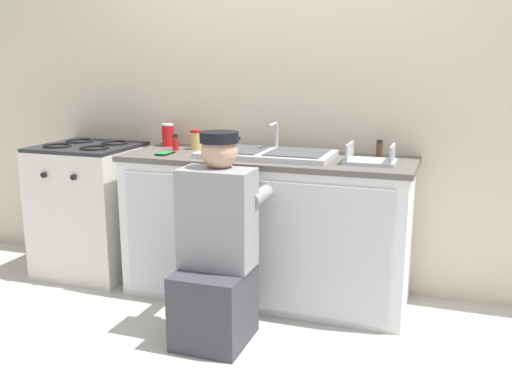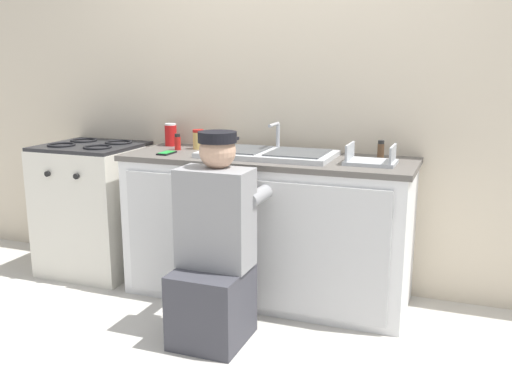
{
  "view_description": "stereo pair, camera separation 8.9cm",
  "coord_description": "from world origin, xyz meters",
  "px_view_note": "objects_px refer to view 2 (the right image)",
  "views": [
    {
      "loc": [
        1.06,
        -2.94,
        1.45
      ],
      "look_at": [
        0.0,
        0.1,
        0.71
      ],
      "focal_mm": 40.0,
      "sensor_mm": 36.0,
      "label": 1
    },
    {
      "loc": [
        1.14,
        -2.9,
        1.45
      ],
      "look_at": [
        0.0,
        0.1,
        0.71
      ],
      "focal_mm": 40.0,
      "sensor_mm": 36.0,
      "label": 2
    }
  ],
  "objects_px": {
    "spice_bottle_pepper": "(381,149)",
    "soda_cup_red": "(171,135)",
    "sink_double_basin": "(268,153)",
    "cell_phone": "(167,153)",
    "plumber_person": "(214,256)",
    "dish_rack_tray": "(371,160)",
    "stove_range": "(95,208)",
    "condiment_jar": "(198,139)",
    "spice_bottle_red": "(178,142)"
  },
  "relations": [
    {
      "from": "spice_bottle_pepper",
      "to": "dish_rack_tray",
      "type": "bearing_deg",
      "value": -94.98
    },
    {
      "from": "spice_bottle_pepper",
      "to": "cell_phone",
      "type": "xyz_separation_m",
      "value": [
        -1.26,
        -0.32,
        -0.04
      ]
    },
    {
      "from": "stove_range",
      "to": "spice_bottle_red",
      "type": "height_order",
      "value": "spice_bottle_red"
    },
    {
      "from": "plumber_person",
      "to": "cell_phone",
      "type": "relative_size",
      "value": 7.89
    },
    {
      "from": "cell_phone",
      "to": "dish_rack_tray",
      "type": "relative_size",
      "value": 0.5
    },
    {
      "from": "spice_bottle_red",
      "to": "cell_phone",
      "type": "xyz_separation_m",
      "value": [
        0.01,
        -0.17,
        -0.04
      ]
    },
    {
      "from": "cell_phone",
      "to": "sink_double_basin",
      "type": "bearing_deg",
      "value": 12.73
    },
    {
      "from": "condiment_jar",
      "to": "spice_bottle_red",
      "type": "xyz_separation_m",
      "value": [
        -0.11,
        -0.08,
        -0.01
      ]
    },
    {
      "from": "soda_cup_red",
      "to": "spice_bottle_red",
      "type": "relative_size",
      "value": 1.45
    },
    {
      "from": "cell_phone",
      "to": "soda_cup_red",
      "type": "bearing_deg",
      "value": 114.57
    },
    {
      "from": "spice_bottle_pepper",
      "to": "soda_cup_red",
      "type": "bearing_deg",
      "value": 179.91
    },
    {
      "from": "soda_cup_red",
      "to": "condiment_jar",
      "type": "bearing_deg",
      "value": -15.96
    },
    {
      "from": "plumber_person",
      "to": "dish_rack_tray",
      "type": "xyz_separation_m",
      "value": [
        0.69,
        0.59,
        0.46
      ]
    },
    {
      "from": "sink_double_basin",
      "to": "plumber_person",
      "type": "height_order",
      "value": "plumber_person"
    },
    {
      "from": "stove_range",
      "to": "dish_rack_tray",
      "type": "relative_size",
      "value": 3.26
    },
    {
      "from": "sink_double_basin",
      "to": "stove_range",
      "type": "distance_m",
      "value": 1.36
    },
    {
      "from": "stove_range",
      "to": "dish_rack_tray",
      "type": "distance_m",
      "value": 1.97
    },
    {
      "from": "stove_range",
      "to": "dish_rack_tray",
      "type": "height_order",
      "value": "dish_rack_tray"
    },
    {
      "from": "dish_rack_tray",
      "to": "stove_range",
      "type": "bearing_deg",
      "value": 178.63
    },
    {
      "from": "stove_range",
      "to": "dish_rack_tray",
      "type": "bearing_deg",
      "value": -1.37
    },
    {
      "from": "condiment_jar",
      "to": "soda_cup_red",
      "type": "bearing_deg",
      "value": 164.04
    },
    {
      "from": "stove_range",
      "to": "condiment_jar",
      "type": "relative_size",
      "value": 7.14
    },
    {
      "from": "condiment_jar",
      "to": "cell_phone",
      "type": "relative_size",
      "value": 0.91
    },
    {
      "from": "stove_range",
      "to": "condiment_jar",
      "type": "distance_m",
      "value": 0.92
    },
    {
      "from": "soda_cup_red",
      "to": "cell_phone",
      "type": "distance_m",
      "value": 0.36
    },
    {
      "from": "sink_double_basin",
      "to": "cell_phone",
      "type": "height_order",
      "value": "sink_double_basin"
    },
    {
      "from": "stove_range",
      "to": "plumber_person",
      "type": "relative_size",
      "value": 0.83
    },
    {
      "from": "plumber_person",
      "to": "soda_cup_red",
      "type": "distance_m",
      "value": 1.19
    },
    {
      "from": "soda_cup_red",
      "to": "dish_rack_tray",
      "type": "height_order",
      "value": "soda_cup_red"
    },
    {
      "from": "spice_bottle_red",
      "to": "cell_phone",
      "type": "relative_size",
      "value": 0.75
    },
    {
      "from": "condiment_jar",
      "to": "dish_rack_tray",
      "type": "distance_m",
      "value": 1.16
    },
    {
      "from": "sink_double_basin",
      "to": "plumber_person",
      "type": "distance_m",
      "value": 0.79
    },
    {
      "from": "spice_bottle_pepper",
      "to": "condiment_jar",
      "type": "distance_m",
      "value": 1.17
    },
    {
      "from": "spice_bottle_pepper",
      "to": "condiment_jar",
      "type": "bearing_deg",
      "value": -176.73
    },
    {
      "from": "stove_range",
      "to": "spice_bottle_red",
      "type": "distance_m",
      "value": 0.82
    },
    {
      "from": "condiment_jar",
      "to": "plumber_person",
      "type": "bearing_deg",
      "value": -58.86
    },
    {
      "from": "stove_range",
      "to": "plumber_person",
      "type": "distance_m",
      "value": 1.38
    },
    {
      "from": "sink_double_basin",
      "to": "soda_cup_red",
      "type": "height_order",
      "value": "sink_double_basin"
    },
    {
      "from": "spice_bottle_pepper",
      "to": "cell_phone",
      "type": "height_order",
      "value": "spice_bottle_pepper"
    },
    {
      "from": "spice_bottle_red",
      "to": "dish_rack_tray",
      "type": "distance_m",
      "value": 1.26
    },
    {
      "from": "sink_double_basin",
      "to": "spice_bottle_red",
      "type": "height_order",
      "value": "sink_double_basin"
    },
    {
      "from": "condiment_jar",
      "to": "dish_rack_tray",
      "type": "xyz_separation_m",
      "value": [
        1.15,
        -0.16,
        -0.04
      ]
    },
    {
      "from": "condiment_jar",
      "to": "dish_rack_tray",
      "type": "height_order",
      "value": "condiment_jar"
    },
    {
      "from": "spice_bottle_red",
      "to": "plumber_person",
      "type": "bearing_deg",
      "value": -50.02
    },
    {
      "from": "sink_double_basin",
      "to": "cell_phone",
      "type": "relative_size",
      "value": 5.71
    },
    {
      "from": "condiment_jar",
      "to": "sink_double_basin",
      "type": "bearing_deg",
      "value": -12.14
    },
    {
      "from": "condiment_jar",
      "to": "spice_bottle_red",
      "type": "height_order",
      "value": "condiment_jar"
    },
    {
      "from": "stove_range",
      "to": "spice_bottle_red",
      "type": "xyz_separation_m",
      "value": [
        0.65,
        0.03,
        0.49
      ]
    },
    {
      "from": "sink_double_basin",
      "to": "soda_cup_red",
      "type": "bearing_deg",
      "value": 166.64
    },
    {
      "from": "stove_range",
      "to": "plumber_person",
      "type": "height_order",
      "value": "plumber_person"
    }
  ]
}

